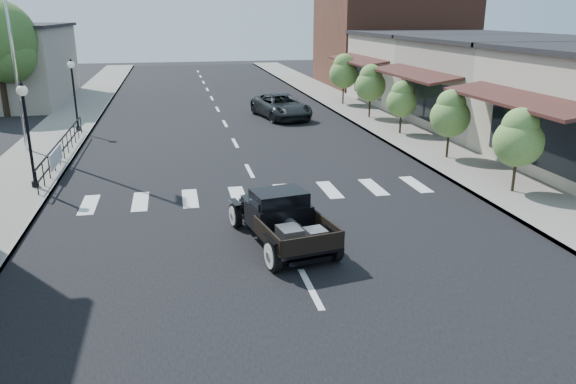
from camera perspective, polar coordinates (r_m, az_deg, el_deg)
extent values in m
plane|color=black|center=(15.37, -0.36, -4.79)|extent=(120.00, 120.00, 0.00)
cube|color=black|center=(29.65, -6.05, 6.19)|extent=(14.00, 80.00, 0.02)
cube|color=gray|center=(30.06, -22.45, 5.23)|extent=(3.00, 80.00, 0.15)
cube|color=gray|center=(31.58, 9.59, 6.87)|extent=(3.00, 80.00, 0.15)
cube|color=#A09486|center=(32.46, 22.04, 10.02)|extent=(10.00, 9.00, 4.50)
cube|color=#BDB39F|center=(40.24, 15.00, 11.95)|extent=(10.00, 9.00, 4.50)
cube|color=brown|center=(49.48, 10.44, 14.67)|extent=(11.00, 10.00, 7.00)
cylinder|color=silver|center=(26.72, -26.72, 16.59)|extent=(0.12, 0.12, 12.08)
imported|color=black|center=(33.09, -0.71, 8.69)|extent=(3.24, 5.36, 1.39)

